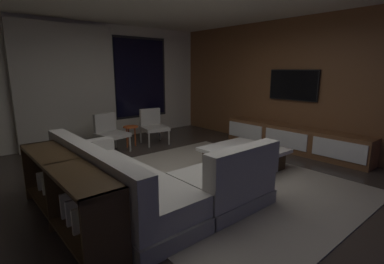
# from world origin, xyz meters

# --- Properties ---
(floor) EXTENTS (9.20, 9.20, 0.00)m
(floor) POSITION_xyz_m (0.00, 0.00, 0.00)
(floor) COLOR #332B26
(back_wall_with_window) EXTENTS (6.60, 0.30, 2.70)m
(back_wall_with_window) POSITION_xyz_m (-0.06, 3.62, 1.34)
(back_wall_with_window) COLOR beige
(back_wall_with_window) RESTS_ON floor
(media_wall) EXTENTS (0.12, 7.80, 2.70)m
(media_wall) POSITION_xyz_m (3.06, 0.00, 1.35)
(media_wall) COLOR brown
(media_wall) RESTS_ON floor
(area_rug) EXTENTS (3.20, 3.80, 0.01)m
(area_rug) POSITION_xyz_m (0.35, -0.10, 0.01)
(area_rug) COLOR gray
(area_rug) RESTS_ON floor
(sectional_couch) EXTENTS (1.98, 2.50, 0.82)m
(sectional_couch) POSITION_xyz_m (-0.83, -0.06, 0.29)
(sectional_couch) COLOR gray
(sectional_couch) RESTS_ON floor
(coffee_table) EXTENTS (1.16, 1.16, 0.36)m
(coffee_table) POSITION_xyz_m (1.16, 0.03, 0.19)
(coffee_table) COLOR #382715
(coffee_table) RESTS_ON floor
(book_stack_on_coffee_table) EXTENTS (0.27, 0.22, 0.06)m
(book_stack_on_coffee_table) POSITION_xyz_m (1.04, -0.12, 0.39)
(book_stack_on_coffee_table) COLOR #4B5FCE
(book_stack_on_coffee_table) RESTS_ON coffee_table
(accent_chair_near_window) EXTENTS (0.63, 0.64, 0.78)m
(accent_chair_near_window) POSITION_xyz_m (0.95, 2.53, 0.43)
(accent_chair_near_window) COLOR #B2ADA0
(accent_chair_near_window) RESTS_ON floor
(accent_chair_by_curtain) EXTENTS (0.63, 0.64, 0.78)m
(accent_chair_by_curtain) POSITION_xyz_m (-0.10, 2.51, 0.43)
(accent_chair_by_curtain) COLOR #B2ADA0
(accent_chair_by_curtain) RESTS_ON floor
(side_stool) EXTENTS (0.32, 0.32, 0.46)m
(side_stool) POSITION_xyz_m (0.40, 2.56, 0.37)
(side_stool) COLOR #BF4C1E
(side_stool) RESTS_ON floor
(media_console) EXTENTS (0.46, 3.10, 0.52)m
(media_console) POSITION_xyz_m (2.77, 0.05, 0.25)
(media_console) COLOR brown
(media_console) RESTS_ON floor
(mounted_tv) EXTENTS (0.05, 1.09, 0.63)m
(mounted_tv) POSITION_xyz_m (2.95, 0.25, 1.35)
(mounted_tv) COLOR black
(console_table_behind_couch) EXTENTS (0.40, 2.10, 0.74)m
(console_table_behind_couch) POSITION_xyz_m (-1.74, 0.07, 0.42)
(console_table_behind_couch) COLOR #382715
(console_table_behind_couch) RESTS_ON floor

